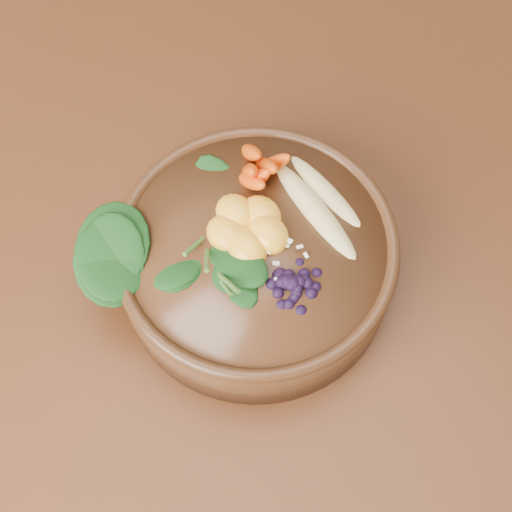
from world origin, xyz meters
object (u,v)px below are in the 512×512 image
Objects in this scene: carrot_cluster at (255,143)px; blueberry_pile at (294,277)px; dining_table at (334,168)px; banana_halves at (321,193)px; kale_heap at (185,211)px; stoneware_bowl at (256,260)px; mandarin_cluster at (247,221)px.

carrot_cluster is 0.60× the size of blueberry_pile.
dining_table is 0.25m from banana_halves.
kale_heap is 0.14m from banana_halves.
carrot_cluster reaches higher than banana_halves.
kale_heap is 1.42× the size of blueberry_pile.
carrot_cluster is at bearing 54.10° from stoneware_bowl.
dining_table is at bearing 9.28° from kale_heap.
banana_halves is 1.21× the size of blueberry_pile.
kale_heap is 1.17× the size of banana_halves.
banana_halves is at bearing -140.97° from dining_table.
dining_table is 11.95× the size of blueberry_pile.
stoneware_bowl reaches higher than dining_table.
stoneware_bowl is at bearing 90.65° from blueberry_pile.
stoneware_bowl is 0.12m from carrot_cluster.
blueberry_pile is (0.00, -0.06, 0.06)m from stoneware_bowl.
mandarin_cluster is at bearing 81.45° from stoneware_bowl.
stoneware_bowl is 3.15× the size of mandarin_cluster.
dining_table is at bearing 12.11° from carrot_cluster.
kale_heap is at bearing 124.66° from stoneware_bowl.
stoneware_bowl is 1.79× the size of banana_halves.
carrot_cluster reaches higher than mandarin_cluster.
stoneware_bowl is at bearing -177.26° from banana_halves.
banana_halves is (0.08, 0.00, 0.05)m from stoneware_bowl.
mandarin_cluster reaches higher than banana_halves.
kale_heap reaches higher than banana_halves.
blueberry_pile is (-0.08, -0.06, 0.01)m from banana_halves.
blueberry_pile is at bearing -109.55° from carrot_cluster.
blueberry_pile reaches higher than mandarin_cluster.
blueberry_pile is (-0.05, -0.14, -0.02)m from carrot_cluster.
blueberry_pile is (-0.21, -0.16, 0.19)m from dining_table.
mandarin_cluster is 0.69× the size of blueberry_pile.
mandarin_cluster is (-0.08, 0.02, 0.00)m from banana_halves.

